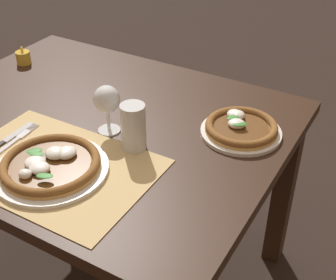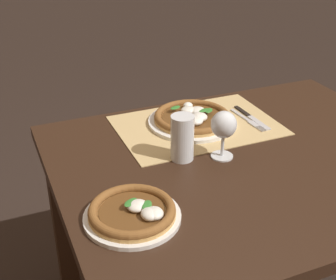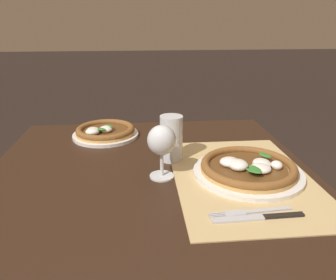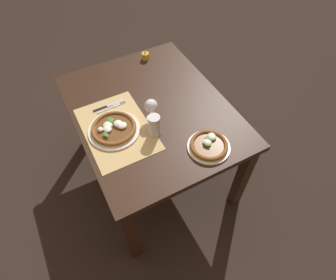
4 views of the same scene
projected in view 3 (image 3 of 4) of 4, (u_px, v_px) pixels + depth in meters
dining_table at (153, 226)px, 0.89m from camera, size 1.22×0.96×0.74m
paper_placemat at (242, 177)px, 0.93m from camera, size 0.56×0.39×0.00m
pizza_near at (248, 168)px, 0.94m from camera, size 0.31×0.31×0.05m
pizza_far at (105, 132)px, 1.25m from camera, size 0.25×0.25×0.05m
wine_glass at (162, 142)px, 0.90m from camera, size 0.08×0.08×0.16m
pint_glass at (171, 139)px, 1.03m from camera, size 0.07×0.07×0.15m
fork at (250, 212)px, 0.76m from camera, size 0.03×0.20×0.00m
knife at (258, 217)px, 0.74m from camera, size 0.02×0.22×0.01m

